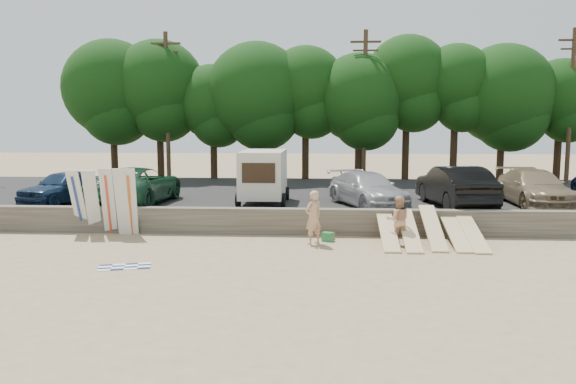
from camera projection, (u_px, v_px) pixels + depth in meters
name	position (u px, v px, depth m)	size (l,w,h in m)	color
ground	(338.00, 253.00, 18.46)	(120.00, 120.00, 0.00)	tan
seawall	(336.00, 222.00, 21.37)	(44.00, 0.50, 1.00)	#6B6356
parking_lot	(332.00, 199.00, 28.82)	(44.00, 14.50, 0.70)	#282828
treeline	(309.00, 91.00, 35.08)	(33.43, 6.63, 8.96)	#382616
utility_poles	(365.00, 103.00, 33.53)	(25.80, 0.26, 9.00)	#473321
box_trailer	(263.00, 174.00, 24.79)	(2.12, 3.70, 2.33)	beige
car_0	(64.00, 187.00, 24.83)	(1.74, 4.33, 1.47)	#132643
car_1	(136.00, 185.00, 24.68)	(2.69, 5.84, 1.62)	#173F27
car_2	(367.00, 189.00, 24.02)	(2.02, 4.96, 1.44)	#A7A6AB
car_3	(455.00, 186.00, 23.76)	(1.85, 5.30, 1.75)	black
car_4	(534.00, 188.00, 24.25)	(2.14, 5.27, 1.53)	#877356
surfboard_upright_0	(78.00, 202.00, 21.45)	(0.50, 0.06, 2.60)	silver
surfboard_upright_1	(92.00, 202.00, 21.36)	(0.50, 0.06, 2.60)	silver
surfboard_upright_2	(108.00, 201.00, 21.35)	(0.50, 0.06, 2.60)	silver
surfboard_upright_3	(122.00, 202.00, 21.13)	(0.50, 0.06, 2.60)	silver
surfboard_upright_4	(130.00, 202.00, 21.15)	(0.50, 0.06, 2.60)	silver
surfboard_low_0	(388.00, 231.00, 19.71)	(0.56, 3.00, 0.07)	#D5BC86
surfboard_low_1	(409.00, 230.00, 19.58)	(0.56, 3.00, 0.07)	#D5BC86
surfboard_low_2	(433.00, 227.00, 19.71)	(0.56, 3.00, 0.07)	#D5BC86
surfboard_low_3	(455.00, 232.00, 19.67)	(0.56, 3.00, 0.07)	#D5BC86
surfboard_low_4	(472.00, 233.00, 19.54)	(0.56, 3.00, 0.07)	#D5BC86
beachgoer_a	(313.00, 218.00, 19.65)	(0.69, 0.46, 1.91)	tan
beachgoer_b	(398.00, 220.00, 19.66)	(0.84, 0.65, 1.72)	tan
cooler	(328.00, 237.00, 20.26)	(0.38, 0.30, 0.32)	#238142
gear_bag	(330.00, 236.00, 20.64)	(0.30, 0.25, 0.22)	orange
beach_towel	(125.00, 267.00, 16.65)	(1.50, 1.50, 0.00)	white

